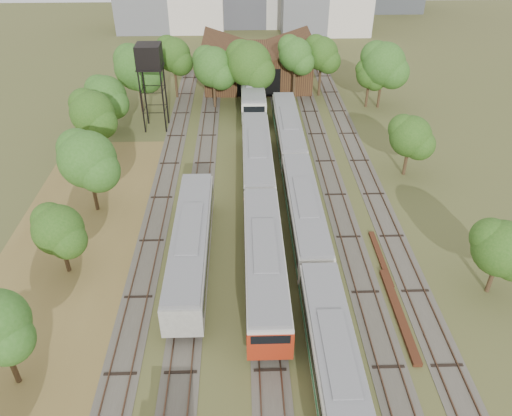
{
  "coord_description": "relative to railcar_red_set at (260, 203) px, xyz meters",
  "views": [
    {
      "loc": [
        -3.63,
        -18.48,
        27.74
      ],
      "look_at": [
        -2.45,
        19.09,
        2.5
      ],
      "focal_mm": 35.0,
      "sensor_mm": 36.0,
      "label": 1
    }
  ],
  "objects": [
    {
      "name": "railcar_green_set",
      "position": [
        4.0,
        -1.54,
        -0.14
      ],
      "size": [
        2.9,
        52.08,
        3.59
      ],
      "color": "black",
      "rests_on": "ground"
    },
    {
      "name": "railcar_rear",
      "position": [
        0.0,
        28.27,
        0.09
      ],
      "size": [
        3.25,
        16.08,
        4.02
      ],
      "color": "black",
      "rests_on": "ground"
    },
    {
      "name": "old_grey_coach",
      "position": [
        -6.0,
        -6.11,
        -0.0
      ],
      "size": [
        3.01,
        18.0,
        3.73
      ],
      "color": "black",
      "rests_on": "ground"
    },
    {
      "name": "dry_grass_patch",
      "position": [
        -16.0,
        -12.63,
        -2.02
      ],
      "size": [
        14.0,
        60.0,
        0.04
      ],
      "primitive_type": "cube",
      "color": "brown",
      "rests_on": "ground"
    },
    {
      "name": "tree_band_left",
      "position": [
        -17.02,
        0.24,
        3.19
      ],
      "size": [
        7.48,
        51.66,
        8.38
      ],
      "color": "#382616",
      "rests_on": "ground"
    },
    {
      "name": "tree_band_right",
      "position": [
        16.81,
        5.92,
        2.47
      ],
      "size": [
        5.91,
        42.12,
        6.83
      ],
      "color": "#382616",
      "rests_on": "ground"
    },
    {
      "name": "rail_pile_near",
      "position": [
        10.0,
        -12.67,
        -1.88
      ],
      "size": [
        0.64,
        9.64,
        0.32
      ],
      "primitive_type": "cube",
      "color": "#4F2716",
      "rests_on": "ground"
    },
    {
      "name": "tracks",
      "position": [
        1.33,
        4.37,
        -2.0
      ],
      "size": [
        24.6,
        80.0,
        0.19
      ],
      "color": "#4C473D",
      "rests_on": "ground"
    },
    {
      "name": "water_tower",
      "position": [
        -12.7,
        21.59,
        7.09
      ],
      "size": [
        3.13,
        3.13,
        10.82
      ],
      "color": "black",
      "rests_on": "ground"
    },
    {
      "name": "tree_band_far",
      "position": [
        -0.24,
        28.76,
        4.21
      ],
      "size": [
        39.29,
        10.71,
        9.45
      ],
      "color": "#382616",
      "rests_on": "ground"
    },
    {
      "name": "railcar_red_set",
      "position": [
        0.0,
        0.0,
        0.0
      ],
      "size": [
        3.11,
        34.58,
        3.85
      ],
      "color": "black",
      "rests_on": "ground"
    },
    {
      "name": "maintenance_shed",
      "position": [
        1.0,
        37.35,
        0.88
      ],
      "size": [
        16.45,
        11.55,
        7.58
      ],
      "color": "#341E13",
      "rests_on": "ground"
    },
    {
      "name": "ground",
      "position": [
        2.0,
        -20.63,
        -2.04
      ],
      "size": [
        240.0,
        240.0,
        0.0
      ],
      "primitive_type": "plane",
      "color": "#475123",
      "rests_on": "ground"
    },
    {
      "name": "rail_pile_far",
      "position": [
        10.2,
        -6.08,
        -1.92
      ],
      "size": [
        0.46,
        7.39,
        0.24
      ],
      "primitive_type": "cube",
      "color": "#4F2716",
      "rests_on": "ground"
    }
  ]
}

